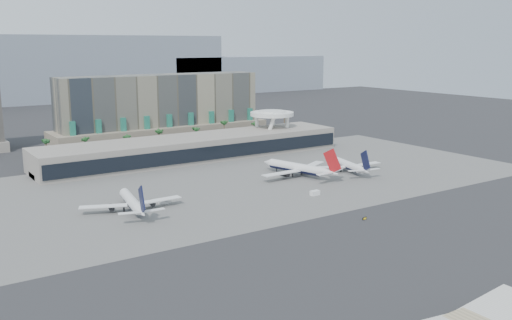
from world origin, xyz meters
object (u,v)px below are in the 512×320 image
airliner_centre (299,168)px  taxiway_sign (365,218)px  service_vehicle_b (315,193)px  airliner_left (132,202)px  airliner_right (347,165)px  service_vehicle_a (164,201)px

airliner_centre → taxiway_sign: (-22.38, -66.69, -3.45)m
airliner_centre → taxiway_sign: bearing=-123.2°
service_vehicle_b → airliner_left: bearing=163.4°
airliner_right → service_vehicle_a: size_ratio=8.95×
airliner_centre → service_vehicle_b: bearing=-131.5°
airliner_left → service_vehicle_a: bearing=20.3°
airliner_centre → taxiway_sign: size_ratio=21.02×
taxiway_sign → service_vehicle_b: bearing=70.6°
airliner_centre → service_vehicle_b: airliner_centre is taller
airliner_right → taxiway_sign: airliner_right is taller
service_vehicle_a → service_vehicle_b: 61.23m
airliner_left → service_vehicle_a: airliner_left is taller
service_vehicle_b → service_vehicle_a: bearing=157.4°
airliner_left → taxiway_sign: bearing=-31.2°
airliner_left → service_vehicle_b: (70.80, -20.44, -2.46)m
airliner_right → service_vehicle_a: 98.15m
airliner_right → service_vehicle_b: 48.68m
service_vehicle_a → taxiway_sign: 77.05m
airliner_right → service_vehicle_b: size_ratio=10.01×
service_vehicle_b → taxiway_sign: size_ratio=1.84×
service_vehicle_a → taxiway_sign: service_vehicle_a is taller
airliner_left → taxiway_sign: airliner_left is taller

